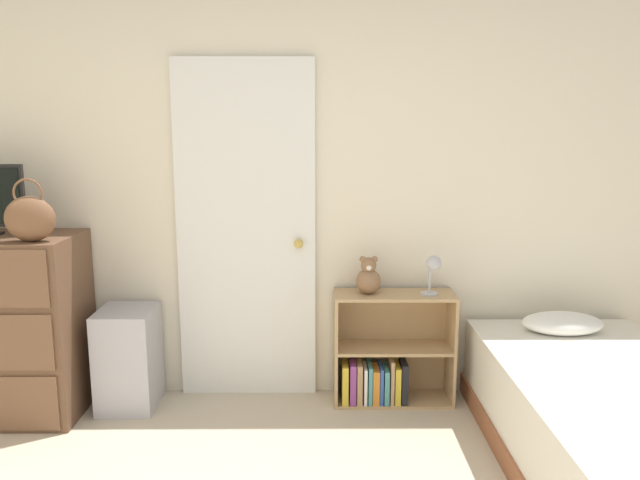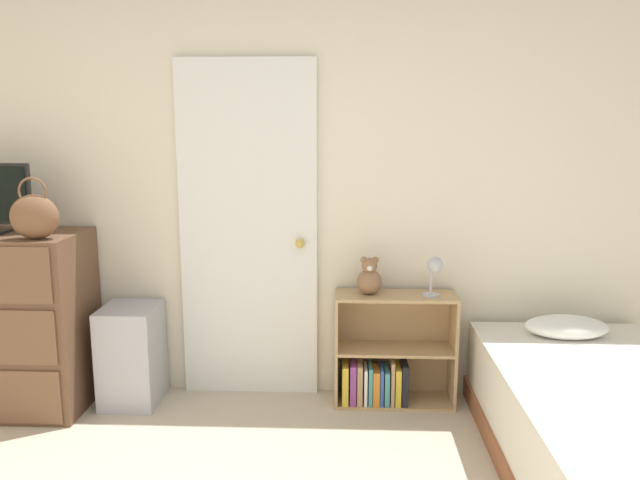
% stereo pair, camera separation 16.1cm
% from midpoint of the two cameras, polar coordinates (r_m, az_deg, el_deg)
% --- Properties ---
extents(wall_back, '(10.00, 0.06, 2.55)m').
position_cam_midpoint_polar(wall_back, '(3.72, -2.83, 4.86)').
color(wall_back, beige).
rests_on(wall_back, ground_plane).
extents(door_closed, '(0.82, 0.09, 2.02)m').
position_cam_midpoint_polar(door_closed, '(3.74, -7.98, 0.68)').
color(door_closed, white).
rests_on(door_closed, ground_plane).
extents(handbag, '(0.27, 0.14, 0.33)m').
position_cam_midpoint_polar(handbag, '(3.62, -26.17, 1.79)').
color(handbag, brown).
rests_on(handbag, dresser).
extents(storage_bin, '(0.32, 0.37, 0.59)m').
position_cam_midpoint_polar(storage_bin, '(3.91, -18.25, -10.21)').
color(storage_bin, '#ADADB7').
rests_on(storage_bin, ground_plane).
extents(bookshelf, '(0.71, 0.26, 0.67)m').
position_cam_midpoint_polar(bookshelf, '(3.81, 4.77, -10.94)').
color(bookshelf, tan).
rests_on(bookshelf, ground_plane).
extents(teddy_bear, '(0.15, 0.15, 0.22)m').
position_cam_midpoint_polar(teddy_bear, '(3.64, 3.19, -3.46)').
color(teddy_bear, '#8C6647').
rests_on(teddy_bear, bookshelf).
extents(desk_lamp, '(0.11, 0.11, 0.23)m').
position_cam_midpoint_polar(desk_lamp, '(3.63, 9.04, -2.56)').
color(desk_lamp, '#B2B2B7').
rests_on(desk_lamp, bookshelf).
extents(bed, '(1.02, 1.82, 0.59)m').
position_cam_midpoint_polar(bed, '(3.37, 23.75, -15.07)').
color(bed, brown).
rests_on(bed, ground_plane).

